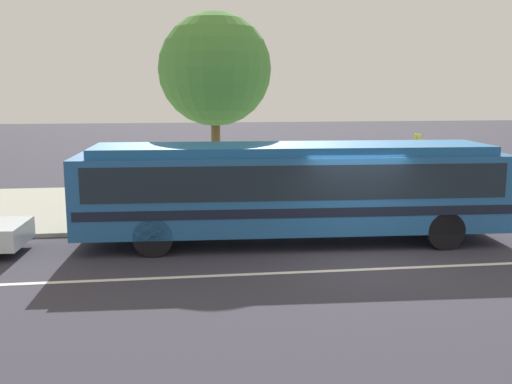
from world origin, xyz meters
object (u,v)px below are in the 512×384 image
(transit_bus, at_px, (292,186))
(bus_stop_sign, at_px, (416,165))
(pedestrian_waiting_near_sign, at_px, (204,186))
(street_tree_near_stop, at_px, (215,70))
(pedestrian_walking_along_curb, at_px, (116,191))

(transit_bus, bearing_deg, bus_stop_sign, 21.91)
(pedestrian_waiting_near_sign, bearing_deg, bus_stop_sign, -13.65)
(street_tree_near_stop, bearing_deg, transit_bus, -70.09)
(street_tree_near_stop, bearing_deg, pedestrian_walking_along_curb, -141.99)
(transit_bus, relative_size, street_tree_near_stop, 1.75)
(transit_bus, bearing_deg, pedestrian_walking_along_curb, 154.49)
(transit_bus, height_order, bus_stop_sign, bus_stop_sign)
(street_tree_near_stop, bearing_deg, bus_stop_sign, -27.78)
(pedestrian_waiting_near_sign, distance_m, street_tree_near_stop, 4.06)
(pedestrian_waiting_near_sign, distance_m, pedestrian_walking_along_curb, 2.84)
(pedestrian_waiting_near_sign, height_order, bus_stop_sign, bus_stop_sign)
(transit_bus, distance_m, pedestrian_waiting_near_sign, 3.98)
(transit_bus, relative_size, bus_stop_sign, 4.31)
(bus_stop_sign, bearing_deg, transit_bus, -158.09)
(pedestrian_waiting_near_sign, bearing_deg, street_tree_near_stop, 72.90)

